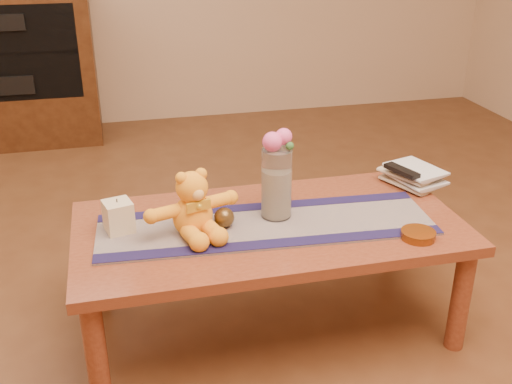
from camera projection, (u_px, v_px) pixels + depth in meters
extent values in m
plane|color=#4F2C16|center=(268.00, 324.00, 2.40)|extent=(5.50, 5.50, 0.00)
cube|color=maroon|center=(269.00, 228.00, 2.22)|extent=(1.40, 0.70, 0.04)
cylinder|color=maroon|center=(96.00, 356.00, 1.92)|extent=(0.07, 0.07, 0.41)
cylinder|color=maroon|center=(461.00, 300.00, 2.20)|extent=(0.07, 0.07, 0.41)
cylinder|color=maroon|center=(96.00, 262.00, 2.43)|extent=(0.07, 0.07, 0.41)
cylinder|color=maroon|center=(391.00, 227.00, 2.71)|extent=(0.07, 0.07, 0.41)
cube|color=#1B1A49|center=(266.00, 225.00, 2.19)|extent=(1.22, 0.43, 0.01)
cube|color=#19143D|center=(274.00, 243.00, 2.06)|extent=(1.20, 0.14, 0.00)
cube|color=#19143D|center=(259.00, 206.00, 2.32)|extent=(1.20, 0.14, 0.00)
cube|color=beige|center=(118.00, 216.00, 2.12)|extent=(0.11, 0.11, 0.11)
cylinder|color=black|center=(117.00, 200.00, 2.10)|extent=(0.00, 0.00, 0.01)
cylinder|color=silver|center=(277.00, 183.00, 2.20)|extent=(0.11, 0.11, 0.26)
cylinder|color=beige|center=(276.00, 193.00, 2.21)|extent=(0.09, 0.09, 0.18)
sphere|color=#F15598|center=(272.00, 142.00, 2.11)|extent=(0.07, 0.07, 0.07)
sphere|color=#F15598|center=(284.00, 137.00, 2.13)|extent=(0.06, 0.06, 0.06)
sphere|color=#484C9D|center=(277.00, 139.00, 2.16)|extent=(0.04, 0.04, 0.04)
sphere|color=#484C9D|center=(267.00, 143.00, 2.15)|extent=(0.04, 0.04, 0.04)
sphere|color=#33662D|center=(290.00, 146.00, 2.13)|extent=(0.03, 0.03, 0.03)
sphere|color=#523B1B|center=(224.00, 218.00, 2.16)|extent=(0.09, 0.09, 0.07)
imported|color=beige|center=(398.00, 187.00, 2.48)|extent=(0.24, 0.27, 0.02)
imported|color=beige|center=(400.00, 182.00, 2.47)|extent=(0.22, 0.26, 0.02)
imported|color=beige|center=(398.00, 178.00, 2.47)|extent=(0.25, 0.27, 0.02)
imported|color=beige|center=(401.00, 174.00, 2.46)|extent=(0.22, 0.26, 0.02)
cube|color=black|center=(402.00, 171.00, 2.44)|extent=(0.10, 0.17, 0.02)
cylinder|color=#BF5914|center=(418.00, 235.00, 2.10)|extent=(0.12, 0.12, 0.03)
cube|color=#32190B|center=(3.00, 64.00, 4.10)|extent=(1.20, 0.50, 1.10)
cube|color=black|center=(3.00, 81.00, 4.02)|extent=(0.42, 0.28, 0.12)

